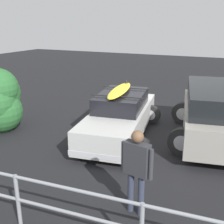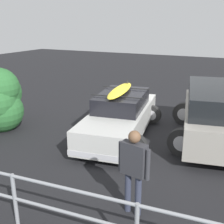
# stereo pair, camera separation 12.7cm
# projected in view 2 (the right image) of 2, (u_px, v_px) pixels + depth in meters

# --- Properties ---
(ground_plane) EXTENTS (44.00, 44.00, 0.02)m
(ground_plane) POSITION_uv_depth(u_px,v_px,m) (136.00, 128.00, 9.63)
(ground_plane) COLOR black
(ground_plane) RESTS_ON ground
(sedan_car) EXTENTS (2.65, 4.63, 1.63)m
(sedan_car) POSITION_uv_depth(u_px,v_px,m) (121.00, 116.00, 8.89)
(sedan_car) COLOR silver
(sedan_car) RESTS_ON ground
(suv_car) EXTENTS (3.02, 4.59, 1.67)m
(suv_car) POSITION_uv_depth(u_px,v_px,m) (215.00, 114.00, 8.36)
(suv_car) COLOR #9E998E
(suv_car) RESTS_ON ground
(person_bystander) EXTENTS (0.64, 0.27, 1.68)m
(person_bystander) POSITION_uv_depth(u_px,v_px,m) (134.00, 165.00, 5.07)
(person_bystander) COLOR #33384C
(person_bystander) RESTS_ON ground
(railing_fence) EXTENTS (10.95, 0.91, 1.05)m
(railing_fence) POSITION_uv_depth(u_px,v_px,m) (70.00, 206.00, 4.41)
(railing_fence) COLOR gray
(railing_fence) RESTS_ON ground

